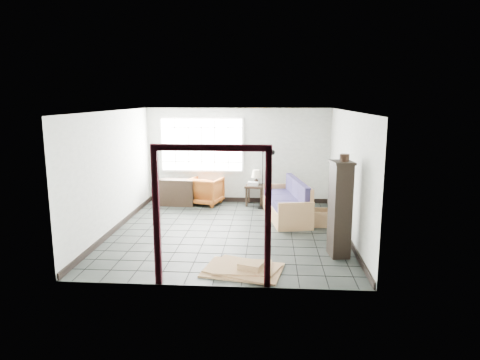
# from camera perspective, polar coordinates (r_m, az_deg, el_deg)

# --- Properties ---
(ground) EXTENTS (5.50, 5.50, 0.00)m
(ground) POSITION_cam_1_polar(r_m,az_deg,el_deg) (9.39, -1.48, -6.89)
(ground) COLOR black
(ground) RESTS_ON ground
(room_shell) EXTENTS (5.02, 5.52, 2.61)m
(room_shell) POSITION_cam_1_polar(r_m,az_deg,el_deg) (9.04, -1.51, 3.35)
(room_shell) COLOR #A6ACA5
(room_shell) RESTS_ON ground
(window_panel) EXTENTS (2.32, 0.08, 1.52)m
(window_panel) POSITION_cam_1_polar(r_m,az_deg,el_deg) (11.81, -5.12, 4.71)
(window_panel) COLOR silver
(window_panel) RESTS_ON ground
(doorway_trim) EXTENTS (1.80, 0.08, 2.20)m
(doorway_trim) POSITION_cam_1_polar(r_m,az_deg,el_deg) (6.43, -3.82, -2.51)
(doorway_trim) COLOR #350C14
(doorway_trim) RESTS_ON ground
(futon_sofa) EXTENTS (1.16, 2.22, 0.94)m
(futon_sofa) POSITION_cam_1_polar(r_m,az_deg,el_deg) (10.39, 6.51, -3.25)
(futon_sofa) COLOR #A47B4A
(futon_sofa) RESTS_ON ground
(armchair) EXTENTS (0.97, 0.93, 0.82)m
(armchair) POSITION_cam_1_polar(r_m,az_deg,el_deg) (11.69, -4.56, -1.26)
(armchair) COLOR maroon
(armchair) RESTS_ON ground
(side_table) EXTENTS (0.56, 0.56, 0.55)m
(side_table) POSITION_cam_1_polar(r_m,az_deg,el_deg) (11.56, 2.01, -1.16)
(side_table) COLOR black
(side_table) RESTS_ON ground
(table_lamp) EXTENTS (0.35, 0.35, 0.41)m
(table_lamp) POSITION_cam_1_polar(r_m,az_deg,el_deg) (11.51, 2.19, 0.74)
(table_lamp) COLOR black
(table_lamp) RESTS_ON side_table
(projector) EXTENTS (0.30, 0.24, 0.10)m
(projector) POSITION_cam_1_polar(r_m,az_deg,el_deg) (11.49, 1.75, -0.48)
(projector) COLOR silver
(projector) RESTS_ON side_table
(floor_lamp) EXTENTS (0.50, 0.32, 1.62)m
(floor_lamp) POSITION_cam_1_polar(r_m,az_deg,el_deg) (11.13, 3.65, 0.53)
(floor_lamp) COLOR black
(floor_lamp) RESTS_ON ground
(console_shelf) EXTENTS (0.95, 0.42, 0.72)m
(console_shelf) POSITION_cam_1_polar(r_m,az_deg,el_deg) (11.65, -8.33, -1.64)
(console_shelf) COLOR black
(console_shelf) RESTS_ON ground
(tall_shelf) EXTENTS (0.44, 0.53, 1.76)m
(tall_shelf) POSITION_cam_1_polar(r_m,az_deg,el_deg) (7.97, 13.20, -3.71)
(tall_shelf) COLOR black
(tall_shelf) RESTS_ON ground
(pot) EXTENTS (0.20, 0.20, 0.13)m
(pot) POSITION_cam_1_polar(r_m,az_deg,el_deg) (7.79, 13.76, 2.91)
(pot) COLOR black
(pot) RESTS_ON tall_shelf
(open_box) EXTENTS (0.88, 0.45, 0.50)m
(open_box) POSITION_cam_1_polar(r_m,az_deg,el_deg) (9.97, 10.73, -4.93)
(open_box) COLOR #986949
(open_box) RESTS_ON ground
(cardboard_pile) EXTENTS (1.44, 1.20, 0.19)m
(cardboard_pile) POSITION_cam_1_polar(r_m,az_deg,el_deg) (7.34, 0.52, -11.69)
(cardboard_pile) COLOR #986949
(cardboard_pile) RESTS_ON ground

